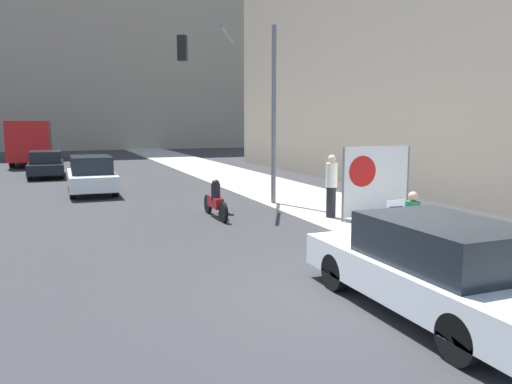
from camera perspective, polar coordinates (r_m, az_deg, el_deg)
The scene contains 11 objects.
ground_plane at distance 8.69m, azimuth 12.49°, elevation -11.68°, with size 160.00×160.00×0.00m, color #303033.
sidewalk_curb at distance 23.50m, azimuth -0.34°, elevation 1.00°, with size 3.93×90.00×0.13m, color #A8A399.
seated_protester at distance 11.88m, azimuth 17.60°, elevation -2.68°, with size 0.97×0.77×1.21m.
jogger_on_sidewalk at distance 14.75m, azimuth 8.61°, elevation 0.75°, with size 0.34×0.34×1.84m.
protest_banner at distance 14.71m, azimuth 13.52°, elevation 1.23°, with size 2.26×0.06×2.10m.
traffic_light_pole at distance 17.27m, azimuth -1.83°, elevation 12.17°, with size 3.08×2.85×5.98m.
parked_car_curbside at distance 8.05m, azimuth 19.89°, elevation -8.08°, with size 1.89×4.68×1.47m.
car_on_road_nearest at distance 21.65m, azimuth -18.30°, elevation 1.87°, with size 1.80×4.58×1.54m.
car_on_road_midblock at distance 29.11m, azimuth -22.88°, elevation 2.99°, with size 1.76×4.71×1.40m.
city_bus_on_road at distance 39.93m, azimuth -24.26°, elevation 5.57°, with size 2.51×12.04×3.01m.
motorcycle_on_road at distance 15.28m, azimuth -4.66°, elevation -1.03°, with size 0.28×2.23×1.19m.
Camera 1 is at (-4.64, -6.76, 2.88)m, focal length 35.00 mm.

